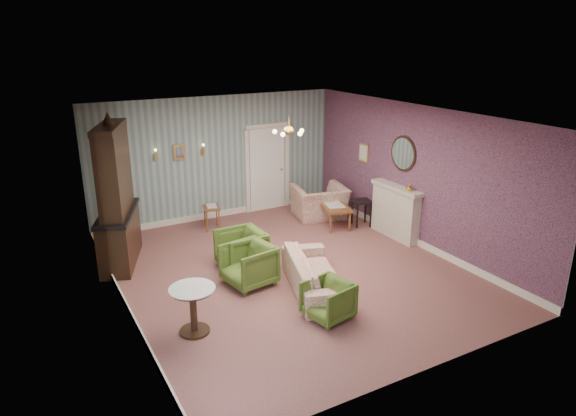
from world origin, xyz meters
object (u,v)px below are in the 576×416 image
sofa_chintz (315,268)px  dresser (115,192)px  pedestal_table (193,310)px  coffee_table (334,215)px  olive_chair_b (249,263)px  side_table_black (361,213)px  olive_chair_c (241,248)px  olive_chair_a (328,299)px  wingback_chair (320,197)px  fireplace (395,212)px

sofa_chintz → dresser: 4.00m
dresser → pedestal_table: size_ratio=3.85×
sofa_chintz → coffee_table: 3.17m
olive_chair_b → side_table_black: olive_chair_b is taller
olive_chair_b → dresser: bearing=-148.4°
olive_chair_c → coffee_table: 2.99m
pedestal_table → olive_chair_c: bearing=48.1°
olive_chair_a → olive_chair_b: size_ratio=0.83×
coffee_table → pedestal_table: size_ratio=1.35×
olive_chair_b → pedestal_table: size_ratio=1.10×
wingback_chair → dresser: dresser is taller
olive_chair_b → dresser: dresser is taller
olive_chair_c → side_table_black: olive_chair_c is taller
sofa_chintz → coffee_table: sofa_chintz is taller
sofa_chintz → fireplace: fireplace is taller
olive_chair_b → pedestal_table: bearing=-62.5°
fireplace → pedestal_table: bearing=-163.3°
olive_chair_b → wingback_chair: size_ratio=0.68×
olive_chair_c → pedestal_table: size_ratio=1.11×
sofa_chintz → pedestal_table: (-2.30, -0.30, -0.03)m
olive_chair_c → coffee_table: size_ratio=0.82×
sofa_chintz → wingback_chair: 3.68m
olive_chair_a → fireplace: size_ratio=0.48×
olive_chair_b → pedestal_table: (-1.37, -1.03, -0.04)m
wingback_chair → pedestal_table: wingback_chair is taller
olive_chair_a → wingback_chair: 4.64m
sofa_chintz → pedestal_table: size_ratio=2.79×
dresser → fireplace: (5.51, -1.53, -0.85)m
dresser → olive_chair_b: bearing=-28.1°
olive_chair_a → olive_chair_c: 2.36m
wingback_chair → pedestal_table: 5.49m
olive_chair_c → wingback_chair: bearing=119.9°
olive_chair_c → side_table_black: (3.36, 0.74, -0.11)m
dresser → sofa_chintz: bearing=-24.7°
fireplace → coffee_table: (-0.78, 1.20, -0.32)m
wingback_chair → side_table_black: 1.10m
dresser → olive_chair_a: bearing=-36.3°
dresser → pedestal_table: (0.40, -3.07, -1.06)m
olive_chair_a → wingback_chair: bearing=137.7°
olive_chair_a → dresser: 4.51m
olive_chair_b → coffee_table: size_ratio=0.82×
sofa_chintz → pedestal_table: bearing=115.2°
sofa_chintz → fireplace: 3.07m
olive_chair_b → dresser: (-1.77, 2.05, 1.02)m
dresser → fireplace: dresser is taller
olive_chair_b → fireplace: size_ratio=0.58×
dresser → side_table_black: 5.44m
olive_chair_b → pedestal_table: olive_chair_b is taller
side_table_black → pedestal_table: bearing=-153.5°
olive_chair_a → dresser: (-2.36, 3.69, 1.09)m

